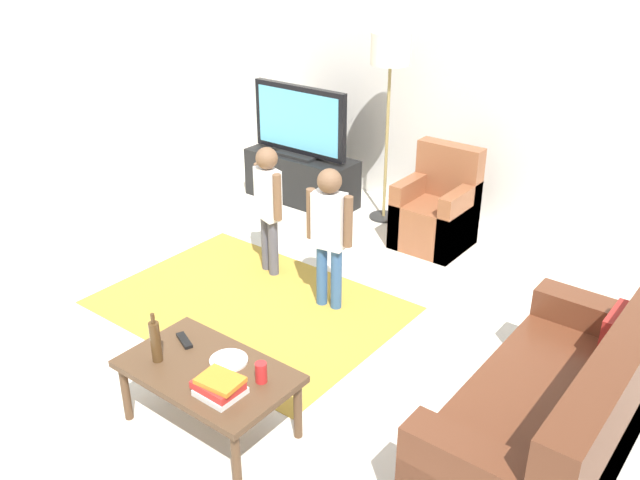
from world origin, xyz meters
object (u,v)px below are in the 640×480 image
object	(u,v)px
armchair	(437,213)
child_near_tv	(268,199)
child_center	(329,226)
coffee_table	(208,375)
book_stack	(219,386)
plate	(229,360)
tv_stand	(302,179)
couch	(562,419)
soda_can	(261,372)
floor_lamp	(390,59)
tv_remote	(184,340)
tv	(300,122)
bottle	(156,341)

from	to	relation	value
armchair	child_near_tv	bearing A→B (deg)	-121.99
child_center	coffee_table	xyz separation A→B (m)	(0.29, -1.51, -0.30)
armchair	coffee_table	distance (m)	2.99
book_stack	plate	xyz separation A→B (m)	(-0.17, 0.24, -0.04)
book_stack	armchair	bearing A→B (deg)	97.24
tv_stand	couch	bearing A→B (deg)	-30.62
couch	child_near_tv	world-z (taller)	child_near_tv
book_stack	soda_can	size ratio (longest dim) A/B	2.16
book_stack	plate	size ratio (longest dim) A/B	1.18
floor_lamp	tv_remote	bearing A→B (deg)	-79.64
couch	book_stack	xyz separation A→B (m)	(-1.48, -1.08, 0.18)
tv_remote	coffee_table	bearing A→B (deg)	4.51
armchair	child_center	xyz separation A→B (m)	(-0.11, -1.47, 0.37)
floor_lamp	soda_can	distance (m)	3.46
coffee_table	tv_stand	bearing A→B (deg)	120.51
tv	book_stack	size ratio (longest dim) A/B	4.24
armchair	tv_remote	xyz separation A→B (m)	(-0.12, -2.88, 0.13)
tv_remote	tv_stand	bearing A→B (deg)	139.82
floor_lamp	bottle	bearing A→B (deg)	-79.98
armchair	bottle	distance (m)	3.12
child_near_tv	soda_can	size ratio (longest dim) A/B	9.07
tv	coffee_table	size ratio (longest dim) A/B	1.10
couch	child_center	distance (m)	2.09
tv	child_center	bearing A→B (deg)	-44.85
child_near_tv	soda_can	distance (m)	2.05
tv_remote	soda_can	world-z (taller)	soda_can
tv	book_stack	bearing A→B (deg)	-57.34
tv	floor_lamp	bearing A→B (deg)	10.65
coffee_table	soda_can	xyz separation A→B (m)	(0.32, 0.10, 0.11)
tv_stand	couch	size ratio (longest dim) A/B	0.67
coffee_table	armchair	bearing A→B (deg)	93.37
tv	soda_can	world-z (taller)	tv
couch	child_center	size ratio (longest dim) A/B	1.62
child_near_tv	book_stack	bearing A→B (deg)	-55.34
soda_can	book_stack	bearing A→B (deg)	-115.33
child_near_tv	coffee_table	world-z (taller)	child_near_tv
child_center	book_stack	world-z (taller)	child_center
tv	coffee_table	world-z (taller)	tv
book_stack	floor_lamp	bearing A→B (deg)	108.16
child_near_tv	bottle	world-z (taller)	child_near_tv
book_stack	soda_can	xyz separation A→B (m)	(0.10, 0.22, 0.01)
floor_lamp	bottle	xyz separation A→B (m)	(0.58, -3.29, -0.99)
coffee_table	bottle	world-z (taller)	bottle
armchair	soda_can	size ratio (longest dim) A/B	7.50
child_center	bottle	bearing A→B (deg)	-89.77
couch	book_stack	distance (m)	1.84
plate	bottle	bearing A→B (deg)	-144.00
bottle	soda_can	size ratio (longest dim) A/B	2.60
tv_stand	floor_lamp	xyz separation A→B (m)	(0.92, 0.15, 1.30)
couch	tv_remote	bearing A→B (deg)	-156.53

